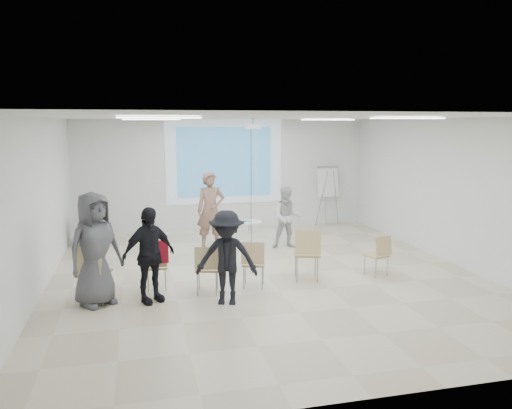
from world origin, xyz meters
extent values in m
cube|color=beige|center=(0.00, 0.00, -0.05)|extent=(8.00, 9.00, 0.10)
cube|color=white|center=(0.00, 0.00, 3.05)|extent=(8.00, 9.00, 0.10)
cube|color=silver|center=(0.00, 4.55, 1.50)|extent=(8.00, 0.10, 3.00)
cube|color=silver|center=(-4.05, 0.00, 1.50)|extent=(0.10, 9.00, 3.00)
cube|color=silver|center=(4.05, 0.00, 1.50)|extent=(0.10, 9.00, 3.00)
cube|color=silver|center=(0.00, 4.49, 1.85)|extent=(3.20, 0.01, 2.30)
cube|color=teal|center=(0.00, 4.47, 1.85)|extent=(2.60, 0.01, 1.90)
cylinder|color=white|center=(0.16, 2.02, 0.02)|extent=(0.47, 0.47, 0.05)
cylinder|color=white|center=(0.16, 2.02, 0.32)|extent=(0.13, 0.13, 0.59)
cylinder|color=white|center=(0.16, 2.02, 0.64)|extent=(0.64, 0.64, 0.04)
cube|color=white|center=(0.21, 2.01, 0.66)|extent=(0.22, 0.19, 0.01)
cube|color=#3F90BF|center=(0.08, 2.06, 0.67)|extent=(0.16, 0.20, 0.01)
imported|color=#8F6A58|center=(-0.72, 2.30, 1.02)|extent=(0.75, 0.51, 2.04)
imported|color=silver|center=(1.03, 1.97, 0.80)|extent=(0.87, 0.75, 1.61)
cube|color=silver|center=(-0.54, 2.55, 1.34)|extent=(0.04, 0.11, 0.04)
cube|color=white|center=(0.85, 2.22, 1.09)|extent=(0.06, 0.12, 0.04)
cube|color=tan|center=(-3.08, -0.76, 0.48)|extent=(0.58, 0.58, 0.04)
cube|color=tan|center=(-3.15, -0.96, 0.75)|extent=(0.46, 0.24, 0.43)
cylinder|color=gray|center=(-3.31, -0.87, 0.24)|extent=(0.03, 0.03, 0.47)
cylinder|color=gray|center=(-2.96, -0.99, 0.24)|extent=(0.03, 0.03, 0.47)
cylinder|color=gray|center=(-3.19, -0.52, 0.24)|extent=(0.03, 0.03, 0.47)
cylinder|color=gray|center=(-2.84, -0.65, 0.24)|extent=(0.03, 0.03, 0.47)
cube|color=tan|center=(-2.07, -0.31, 0.40)|extent=(0.39, 0.39, 0.04)
cube|color=tan|center=(-2.08, -0.49, 0.62)|extent=(0.37, 0.09, 0.35)
cylinder|color=#95979E|center=(-2.23, -0.45, 0.19)|extent=(0.02, 0.02, 0.39)
cylinder|color=#93969B|center=(-1.93, -0.47, 0.19)|extent=(0.02, 0.02, 0.39)
cylinder|color=gray|center=(-2.21, -0.15, 0.19)|extent=(0.02, 0.02, 0.39)
cylinder|color=#919599|center=(-1.91, -0.17, 0.19)|extent=(0.02, 0.02, 0.39)
cube|color=tan|center=(-1.23, -0.73, 0.42)|extent=(0.47, 0.47, 0.04)
cube|color=tan|center=(-1.27, -0.92, 0.66)|extent=(0.40, 0.16, 0.38)
cylinder|color=#919498|center=(-1.42, -0.86, 0.21)|extent=(0.02, 0.02, 0.41)
cylinder|color=gray|center=(-1.11, -0.92, 0.21)|extent=(0.02, 0.02, 0.41)
cylinder|color=gray|center=(-1.35, -0.54, 0.21)|extent=(0.02, 0.02, 0.41)
cylinder|color=#96999E|center=(-1.04, -0.61, 0.21)|extent=(0.02, 0.02, 0.41)
cube|color=tan|center=(-0.39, -0.63, 0.43)|extent=(0.50, 0.50, 0.04)
cube|color=tan|center=(-0.44, -0.81, 0.67)|extent=(0.41, 0.20, 0.38)
cylinder|color=gray|center=(-0.59, -0.73, 0.21)|extent=(0.03, 0.03, 0.42)
cylinder|color=gray|center=(-0.28, -0.83, 0.21)|extent=(0.03, 0.03, 0.42)
cylinder|color=gray|center=(-0.50, -0.42, 0.21)|extent=(0.03, 0.03, 0.42)
cylinder|color=gray|center=(-0.19, -0.52, 0.21)|extent=(0.03, 0.03, 0.42)
cube|color=tan|center=(0.66, -0.46, 0.50)|extent=(0.56, 0.56, 0.04)
cube|color=tan|center=(0.61, -0.67, 0.77)|extent=(0.47, 0.20, 0.44)
cylinder|color=gray|center=(0.44, -0.59, 0.24)|extent=(0.03, 0.03, 0.49)
cylinder|color=gray|center=(0.80, -0.68, 0.24)|extent=(0.03, 0.03, 0.49)
cylinder|color=gray|center=(0.53, -0.23, 0.24)|extent=(0.03, 0.03, 0.49)
cylinder|color=gray|center=(0.89, -0.32, 0.24)|extent=(0.03, 0.03, 0.49)
cube|color=tan|center=(2.05, -0.52, 0.40)|extent=(0.46, 0.46, 0.04)
cube|color=tan|center=(2.10, -0.69, 0.62)|extent=(0.38, 0.18, 0.35)
cylinder|color=gray|center=(1.95, -0.71, 0.19)|extent=(0.02, 0.02, 0.39)
cylinder|color=gray|center=(2.24, -0.62, 0.19)|extent=(0.02, 0.02, 0.39)
cylinder|color=gray|center=(1.86, -0.42, 0.19)|extent=(0.02, 0.02, 0.39)
cylinder|color=gray|center=(2.15, -0.33, 0.19)|extent=(0.02, 0.02, 0.39)
cube|color=maroon|center=(-2.07, -0.53, 0.72)|extent=(0.41, 0.11, 0.39)
imported|color=black|center=(-1.23, -0.71, 0.45)|extent=(0.35, 0.29, 0.02)
imported|color=black|center=(-2.21, -0.96, 0.90)|extent=(1.22, 1.04, 1.80)
imported|color=black|center=(-1.00, -1.33, 0.87)|extent=(1.25, 0.92, 1.73)
imported|color=#55555A|center=(-3.04, -0.88, 1.03)|extent=(1.20, 1.11, 2.05)
cylinder|color=gray|center=(2.68, 4.05, 0.80)|extent=(0.31, 0.17, 1.56)
cylinder|color=gray|center=(3.12, 4.08, 0.80)|extent=(0.29, 0.21, 1.56)
cylinder|color=#96989E|center=(2.88, 4.35, 0.80)|extent=(0.04, 0.35, 1.56)
cube|color=white|center=(2.89, 4.17, 1.28)|extent=(0.63, 0.22, 0.87)
cube|color=#92949A|center=(2.89, 4.21, 1.68)|extent=(0.64, 0.09, 0.06)
cube|color=black|center=(-3.45, 3.29, 0.31)|extent=(0.56, 0.45, 0.55)
cube|color=gray|center=(-3.45, 3.29, 0.70)|extent=(0.39, 0.34, 0.24)
cylinder|color=black|center=(-3.66, 3.12, 0.03)|extent=(0.07, 0.07, 0.07)
cylinder|color=black|center=(-3.23, 3.13, 0.03)|extent=(0.07, 0.07, 0.07)
cylinder|color=black|center=(-3.67, 3.45, 0.03)|extent=(0.07, 0.07, 0.07)
cylinder|color=black|center=(-3.23, 3.46, 0.03)|extent=(0.07, 0.07, 0.07)
cube|color=white|center=(0.10, 1.50, 2.82)|extent=(0.30, 0.25, 0.10)
cylinder|color=gray|center=(0.10, 1.50, 2.93)|extent=(0.04, 0.04, 0.14)
cylinder|color=black|center=(0.04, 1.42, 1.39)|extent=(0.01, 0.01, 2.77)
cylinder|color=white|center=(0.14, 1.40, 1.39)|extent=(0.01, 0.01, 2.77)
cube|color=white|center=(-2.00, 2.00, 2.97)|extent=(1.20, 0.30, 0.02)
cube|color=white|center=(2.00, 2.00, 2.97)|extent=(1.20, 0.30, 0.02)
cube|color=white|center=(-2.00, -1.50, 2.97)|extent=(1.20, 0.30, 0.02)
cube|color=white|center=(2.00, -1.50, 2.97)|extent=(1.20, 0.30, 0.02)
camera|label=1|loc=(-2.35, -8.96, 2.89)|focal=35.00mm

